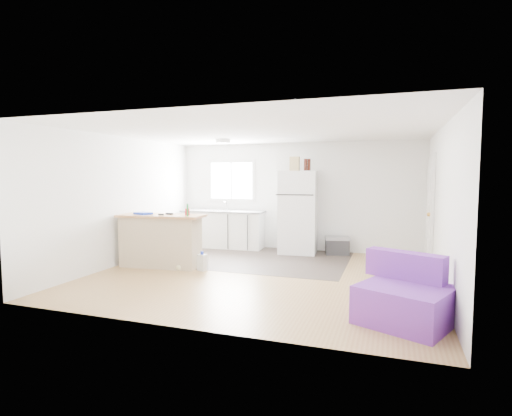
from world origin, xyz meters
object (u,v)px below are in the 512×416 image
Objects in this scene: bottle_left at (305,165)px; bottle_right at (309,165)px; refrigerator at (298,212)px; red_cup at (187,212)px; mop at (182,257)px; cardboard_box at (295,164)px; peninsula at (161,240)px; cooler at (337,245)px; blue_tray at (143,213)px; purple_seat at (405,298)px; cleaner_jug at (202,262)px; kitchen_cabinets at (223,229)px.

bottle_left is 0.09m from bottle_right.
red_cup is (-1.57, -2.05, 0.14)m from refrigerator.
mop is 3.15m from cardboard_box.
peninsula is 0.59m from mop.
red_cup reaches higher than peninsula.
cooler is (0.83, 0.07, -0.69)m from refrigerator.
blue_tray is 1.20× the size of bottle_left.
peninsula is 1.34× the size of purple_seat.
red_cup is at bearing -178.91° from purple_seat.
cleaner_jug is at bearing -8.93° from peninsula.
peninsula is 6.47× the size of bottle_left.
mop is at bearing -149.62° from cleaner_jug.
blue_tray is at bearing -141.53° from bottle_right.
refrigerator is 7.09× the size of bottle_right.
refrigerator is 1.04m from cardboard_box.
cooler is 1.89× the size of cardboard_box.
bottle_right is at bearing -5.76° from kitchen_cabinets.
purple_seat is 4.02× the size of cardboard_box.
refrigerator is 14.78× the size of red_cup.
purple_seat is at bearing -46.04° from kitchen_cabinets.
peninsula is 2.99m from refrigerator.
red_cup is at bearing -132.89° from refrigerator.
cleaner_jug is 1.15× the size of cardboard_box.
refrigerator is (2.10, 2.09, 0.40)m from peninsula.
mop is at bearing -124.58° from cardboard_box.
peninsula is 0.93m from cleaner_jug.
cardboard_box reaches higher than blue_tray.
blue_tray is at bearing -173.71° from purple_seat.
peninsula is 6.47× the size of bottle_right.
kitchen_cabinets is at bearing 176.11° from cardboard_box.
red_cup is 0.48× the size of bottle_left.
bottle_left is at bearing -7.73° from kitchen_cabinets.
mop is 3.99× the size of cardboard_box.
bottle_right is at bearing 48.23° from red_cup.
bottle_left reaches higher than cooler.
cardboard_box is at bearing 41.97° from blue_tray.
cooler is 3.89m from purple_seat.
cardboard_box is at bearing 165.30° from bottle_left.
refrigerator reaches higher than kitchen_cabinets.
bottle_right reaches higher than blue_tray.
kitchen_cabinets is at bearing 174.71° from bottle_left.
bottle_right is (-1.85, 3.58, 1.62)m from purple_seat.
blue_tray reaches higher than peninsula.
blue_tray is at bearing -138.03° from cardboard_box.
cardboard_box reaches higher than bottle_right.
refrigerator is 5.16× the size of cleaner_jug.
bottle_left reaches higher than purple_seat.
refrigerator is at bearing 39.28° from peninsula.
cleaner_jug is 1.46m from blue_tray.
refrigerator is at bearing 52.52° from red_cup.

